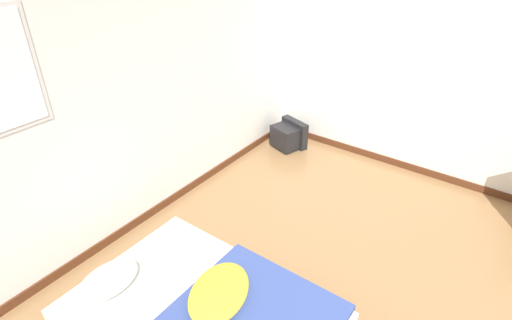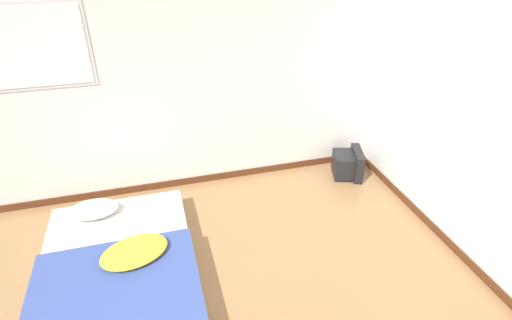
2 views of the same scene
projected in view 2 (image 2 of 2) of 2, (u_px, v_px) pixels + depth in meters
The scene contains 3 objects.
wall_back at pixel (144, 92), 4.48m from camera, with size 8.11×0.08×2.60m.
mattress_bed at pixel (118, 266), 3.74m from camera, with size 1.41×1.95×0.37m.
crt_tv at pixel (349, 164), 5.28m from camera, with size 0.46×0.49×0.38m.
Camera 2 is at (0.05, -1.51, 2.90)m, focal length 28.00 mm.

